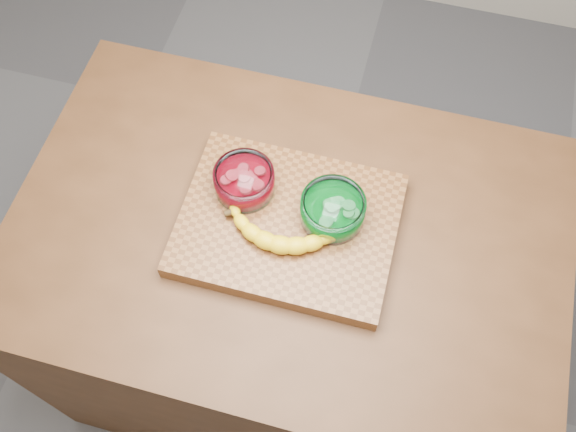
# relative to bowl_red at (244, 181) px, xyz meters

# --- Properties ---
(ground) EXTENTS (3.50, 3.50, 0.00)m
(ground) POSITION_rel_bowl_red_xyz_m (0.11, -0.05, -0.97)
(ground) COLOR #5D5D62
(ground) RESTS_ON ground
(counter) EXTENTS (1.20, 0.80, 0.90)m
(counter) POSITION_rel_bowl_red_xyz_m (0.11, -0.05, -0.52)
(counter) COLOR #4C2C16
(counter) RESTS_ON ground
(cutting_board) EXTENTS (0.45, 0.35, 0.04)m
(cutting_board) POSITION_rel_bowl_red_xyz_m (0.11, -0.05, -0.05)
(cutting_board) COLOR brown
(cutting_board) RESTS_ON counter
(bowl_red) EXTENTS (0.13, 0.13, 0.06)m
(bowl_red) POSITION_rel_bowl_red_xyz_m (0.00, 0.00, 0.00)
(bowl_red) COLOR white
(bowl_red) RESTS_ON cutting_board
(bowl_green) EXTENTS (0.13, 0.13, 0.06)m
(bowl_green) POSITION_rel_bowl_red_xyz_m (0.20, -0.02, 0.00)
(bowl_green) COLOR white
(bowl_green) RESTS_ON cutting_board
(banana) EXTENTS (0.28, 0.13, 0.04)m
(banana) POSITION_rel_bowl_red_xyz_m (0.11, -0.09, -0.01)
(banana) COLOR yellow
(banana) RESTS_ON cutting_board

